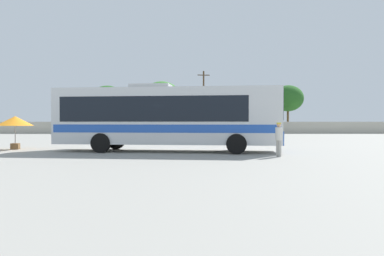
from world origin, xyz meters
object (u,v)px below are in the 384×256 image
Objects in this scene: vendor_umbrella_near_gate_orange at (15,122)px; utility_pole_near at (204,101)px; roadside_tree_left at (108,102)px; parked_car_rightmost_silver at (260,128)px; parked_car_third_grey at (212,129)px; attendant_by_bus_door at (279,137)px; roadside_tree_midright at (238,105)px; coach_bus_silver_blue at (165,116)px; roadside_tree_midleft at (162,98)px; parked_car_leftmost_grey at (116,129)px; roadside_tree_right at (288,98)px; parked_car_second_grey at (155,129)px.

utility_pole_near is at bearing 67.26° from vendor_umbrella_near_gate_orange.
parked_car_rightmost_silver is at bearing -13.88° from roadside_tree_left.
parked_car_third_grey is 16.64m from roadside_tree_left.
roadside_tree_midright is (3.34, 36.89, 3.45)m from attendant_by_bus_door.
attendant_by_bus_door is 37.20m from roadside_tree_midright.
parked_car_third_grey is at bearing 80.31° from coach_bus_silver_blue.
roadside_tree_midleft is (-7.10, 6.62, 4.46)m from parked_car_third_grey.
parked_car_third_grey is (-1.21, 28.43, -0.13)m from attendant_by_bus_door.
parked_car_leftmost_grey is at bearing 115.57° from attendant_by_bus_door.
vendor_umbrella_near_gate_orange is 0.47× the size of parked_car_rightmost_silver.
coach_bus_silver_blue reaches higher than parked_car_third_grey.
roadside_tree_midleft is at bearing 4.47° from roadside_tree_left.
roadside_tree_left is at bearing 158.25° from parked_car_third_grey.
roadside_tree_left is at bearing -172.86° from roadside_tree_midright.
parked_car_third_grey is 1.01× the size of parked_car_rightmost_silver.
vendor_umbrella_near_gate_orange is 41.16m from roadside_tree_right.
attendant_by_bus_door is at bearing -76.66° from roadside_tree_midleft.
vendor_umbrella_near_gate_orange is 0.30× the size of roadside_tree_left.
parked_car_rightmost_silver is 0.57× the size of roadside_tree_midleft.
utility_pole_near is at bearing 83.65° from coach_bus_silver_blue.
parked_car_second_grey is 15.26m from roadside_tree_midright.
roadside_tree_midleft is 1.06× the size of roadside_tree_right.
parked_car_rightmost_silver is (19.16, 0.06, 0.01)m from parked_car_leftmost_grey.
roadside_tree_left is at bearing 113.58° from parked_car_leftmost_grey.
parked_car_leftmost_grey is at bearing -179.81° from parked_car_rightmost_silver.
vendor_umbrella_near_gate_orange is 30.15m from roadside_tree_left.
vendor_umbrella_near_gate_orange is at bearing -112.74° from utility_pole_near.
parked_car_second_grey is 0.54× the size of roadside_tree_midleft.
coach_bus_silver_blue is at bearing -9.57° from vendor_umbrella_near_gate_orange.
parked_car_second_grey is 0.95× the size of parked_car_rightmost_silver.
parked_car_leftmost_grey is 0.60× the size of roadside_tree_left.
coach_bus_silver_blue is 25.52m from parked_car_second_grey.
roadside_tree_midright is (5.40, 2.41, -0.43)m from utility_pole_near.
parked_car_leftmost_grey is 5.26m from parked_car_second_grey.
roadside_tree_right is (27.32, 1.99, 0.69)m from roadside_tree_left.
roadside_tree_right reaches higher than roadside_tree_left.
utility_pole_near is 1.31× the size of roadside_tree_left.
roadside_tree_midleft is at bearing 94.90° from coach_bus_silver_blue.
roadside_tree_midright is at bearing 84.82° from attendant_by_bus_door.
coach_bus_silver_blue is 2.78× the size of parked_car_third_grey.
roadside_tree_left is (-2.34, 5.37, 3.84)m from parked_car_leftmost_grey.
utility_pole_near is at bearing -171.56° from roadside_tree_right.
vendor_umbrella_near_gate_orange is 24.61m from parked_car_leftmost_grey.
roadside_tree_left is 27.40m from roadside_tree_right.
coach_bus_silver_blue is 1.70× the size of roadside_tree_right.
roadside_tree_midleft reaches higher than parked_car_leftmost_grey.
attendant_by_bus_door is 0.21× the size of roadside_tree_midleft.
coach_bus_silver_blue reaches higher than parked_car_rightmost_silver.
roadside_tree_midright is 7.79m from roadside_tree_right.
coach_bus_silver_blue is 2.98× the size of parked_car_leftmost_grey.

